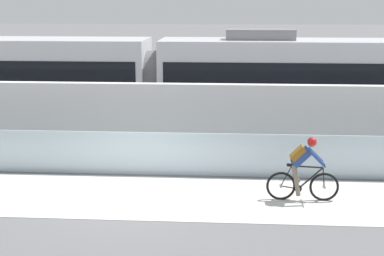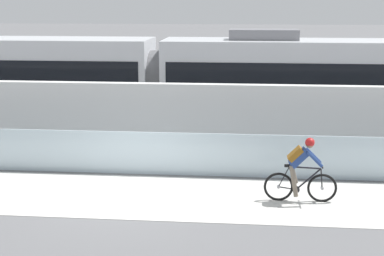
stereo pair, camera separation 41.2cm
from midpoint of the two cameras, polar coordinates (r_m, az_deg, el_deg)
The scene contains 8 objects.
ground_plane at distance 14.44m, azimuth -5.64°, elevation -6.80°, with size 200.00×200.00×0.00m, color slate.
bike_path_deck at distance 14.44m, azimuth -5.64°, elevation -6.78°, with size 32.00×3.20×0.01m, color silver.
glass_parapet at distance 15.99m, azimuth -4.43°, elevation -2.53°, with size 32.00×0.05×1.22m, color silver.
concrete_barrier_wall at distance 17.59m, azimuth -3.46°, elevation 0.76°, with size 32.00×0.36×2.33m, color silver.
tram_rail_near at distance 20.24m, azimuth -2.33°, elevation -0.99°, with size 32.00×0.08×0.01m, color #595654.
tram_rail_far at distance 21.62m, azimuth -1.82°, elevation -0.08°, with size 32.00×0.08×0.01m, color #595654.
tram at distance 20.62m, azimuth -2.93°, elevation 4.61°, with size 22.56×2.54×3.81m.
cyclist_on_bike at distance 14.02m, azimuth 11.71°, elevation -4.18°, with size 1.77×0.58×1.61m.
Camera 2 is at (2.90, -13.32, 4.84)m, focal length 53.00 mm.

